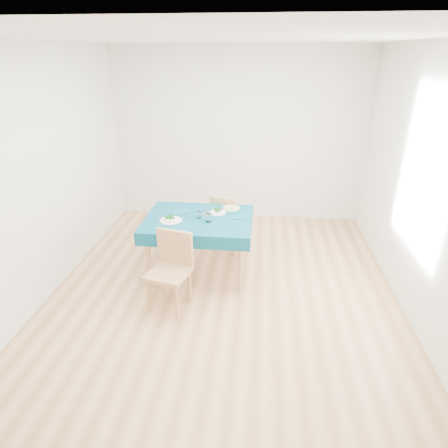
# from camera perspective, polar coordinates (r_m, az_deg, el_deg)

# --- Properties ---
(room_shell) EXTENTS (4.02, 4.52, 2.73)m
(room_shell) POSITION_cam_1_polar(r_m,az_deg,el_deg) (3.95, 0.00, 6.57)
(room_shell) COLOR #A27143
(room_shell) RESTS_ON ground
(table) EXTENTS (1.29, 0.98, 0.76)m
(table) POSITION_cam_1_polar(r_m,az_deg,el_deg) (4.69, -3.78, -3.31)
(table) COLOR #084157
(table) RESTS_ON ground
(chair_near) EXTENTS (0.51, 0.53, 1.03)m
(chair_near) POSITION_cam_1_polar(r_m,az_deg,el_deg) (4.03, -8.55, -6.37)
(chair_near) COLOR #A87A4F
(chair_near) RESTS_ON ground
(chair_far) EXTENTS (0.48, 0.51, 0.95)m
(chair_far) POSITION_cam_1_polar(r_m,az_deg,el_deg) (5.20, 0.58, 0.81)
(chair_far) COLOR #A87A4F
(chair_far) RESTS_ON ground
(bowl_near) EXTENTS (0.25, 0.25, 0.08)m
(bowl_near) POSITION_cam_1_polar(r_m,az_deg,el_deg) (4.46, -8.09, 0.92)
(bowl_near) COLOR white
(bowl_near) RESTS_ON table
(bowl_far) EXTENTS (0.21, 0.21, 0.06)m
(bowl_far) POSITION_cam_1_polar(r_m,az_deg,el_deg) (4.64, -0.99, 2.04)
(bowl_far) COLOR white
(bowl_far) RESTS_ON table
(fork_near) EXTENTS (0.07, 0.16, 0.00)m
(fork_near) POSITION_cam_1_polar(r_m,az_deg,el_deg) (4.56, -9.70, 0.84)
(fork_near) COLOR silver
(fork_near) RESTS_ON table
(knife_near) EXTENTS (0.07, 0.20, 0.00)m
(knife_near) POSITION_cam_1_polar(r_m,az_deg,el_deg) (4.48, -6.70, 0.60)
(knife_near) COLOR silver
(knife_near) RESTS_ON table
(fork_far) EXTENTS (0.08, 0.16, 0.00)m
(fork_far) POSITION_cam_1_polar(r_m,az_deg,el_deg) (4.64, -3.12, 1.57)
(fork_far) COLOR silver
(fork_far) RESTS_ON table
(knife_far) EXTENTS (0.09, 0.22, 0.00)m
(knife_far) POSITION_cam_1_polar(r_m,az_deg,el_deg) (4.51, 2.19, 0.93)
(knife_far) COLOR silver
(knife_far) RESTS_ON table
(napkin_near) EXTENTS (0.24, 0.22, 0.01)m
(napkin_near) POSITION_cam_1_polar(r_m,az_deg,el_deg) (4.70, -6.72, 1.82)
(napkin_near) COLOR #0B4960
(napkin_near) RESTS_ON table
(napkin_far) EXTENTS (0.18, 0.13, 0.01)m
(napkin_far) POSITION_cam_1_polar(r_m,az_deg,el_deg) (4.52, 2.17, 1.00)
(napkin_far) COLOR #0B4960
(napkin_far) RESTS_ON table
(tumbler_center) EXTENTS (0.06, 0.06, 0.08)m
(tumbler_center) POSITION_cam_1_polar(r_m,az_deg,el_deg) (4.52, -3.82, 1.45)
(tumbler_center) COLOR white
(tumbler_center) RESTS_ON table
(tumbler_side) EXTENTS (0.08, 0.08, 0.10)m
(tumbler_side) POSITION_cam_1_polar(r_m,az_deg,el_deg) (4.40, -2.42, 0.98)
(tumbler_side) COLOR white
(tumbler_side) RESTS_ON table
(side_plate) EXTENTS (0.22, 0.22, 0.01)m
(side_plate) POSITION_cam_1_polar(r_m,az_deg,el_deg) (4.80, 1.15, 2.46)
(side_plate) COLOR #D4DD6B
(side_plate) RESTS_ON table
(bread_slice) EXTENTS (0.11, 0.11, 0.01)m
(bread_slice) POSITION_cam_1_polar(r_m,az_deg,el_deg) (4.79, 1.15, 2.60)
(bread_slice) COLOR beige
(bread_slice) RESTS_ON side_plate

